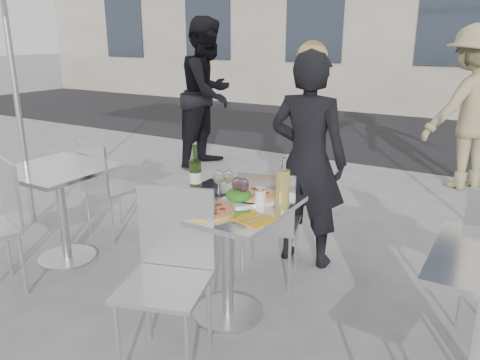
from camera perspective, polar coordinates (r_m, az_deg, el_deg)
The scene contains 22 objects.
ground at distance 3.08m, azimuth -1.50°, elevation -16.03°, with size 80.00×80.00×0.00m, color slate.
street_asphalt at distance 8.94m, azimuth 21.55°, elevation 5.07°, with size 24.00×5.00×0.00m, color black.
main_table at distance 2.82m, azimuth -1.58°, elevation -6.82°, with size 0.72×0.72×0.75m.
side_table_left at distance 3.79m, azimuth -21.07°, elevation -1.63°, with size 0.72×0.72×0.75m.
chair_far at distance 3.21m, azimuth 3.51°, elevation -4.62°, with size 0.48×0.49×0.84m.
chair_near at distance 2.51m, azimuth -8.53°, elevation -9.89°, with size 0.54×0.55×0.93m.
side_chair_lfar at distance 4.12m, azimuth -16.18°, elevation -0.20°, with size 0.44×0.45×0.85m.
woman_diner at distance 3.49m, azimuth 8.25°, elevation 2.33°, with size 0.59×0.38×1.61m, color black.
pedestrian_a at distance 6.27m, azimuth -3.91°, elevation 10.50°, with size 0.94×0.73×1.93m, color black.
pedestrian_b at distance 5.89m, azimuth 26.37°, elevation 7.82°, with size 1.18×0.68×1.82m, color #90855D.
pizza_near at distance 2.60m, azimuth -4.03°, elevation -3.71°, with size 0.31×0.31×0.02m.
pizza_far at distance 2.82m, azimuth 1.76°, elevation -1.87°, with size 0.30×0.30×0.03m.
salad_plate at distance 2.74m, azimuth -0.18°, elevation -2.01°, with size 0.22×0.22×0.09m.
wine_bottle at distance 2.93m, azimuth -5.45°, elevation 0.78°, with size 0.07×0.08×0.29m.
carafe at distance 2.64m, azimuth 5.20°, elevation -0.93°, with size 0.08×0.08×0.29m.
sugar_shaker at distance 2.69m, azimuth 2.48°, elevation -2.00°, with size 0.06×0.06×0.11m.
wineglass_white_a at distance 2.84m, azimuth -2.64°, elevation 0.23°, with size 0.07×0.07×0.16m.
wineglass_white_b at distance 2.84m, azimuth -1.47°, elevation 0.27°, with size 0.07×0.07×0.16m.
wineglass_red_a at distance 2.71m, azimuth -0.32°, elevation -0.61°, with size 0.07×0.07×0.16m.
wineglass_red_b at distance 2.69m, azimuth 0.39°, elevation -0.74°, with size 0.07×0.07×0.16m.
napkin_left at distance 2.73m, azimuth -7.82°, elevation -2.99°, with size 0.22×0.22×0.01m.
napkin_right at distance 2.49m, azimuth 1.81°, elevation -4.80°, with size 0.22×0.22×0.01m.
Camera 1 is at (1.39, -2.17, 1.68)m, focal length 35.00 mm.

